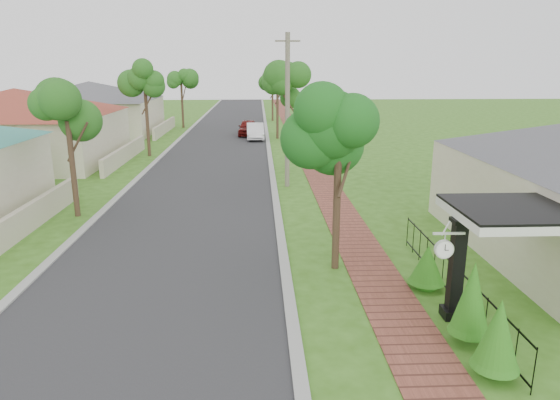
# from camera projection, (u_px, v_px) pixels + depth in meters

# --- Properties ---
(ground) EXTENTS (160.00, 160.00, 0.00)m
(ground) POSITION_uv_depth(u_px,v_px,m) (264.00, 302.00, 12.92)
(ground) COLOR #366518
(ground) RESTS_ON ground
(road) EXTENTS (7.00, 120.00, 0.02)m
(road) POSITION_uv_depth(u_px,v_px,m) (214.00, 161.00, 32.09)
(road) COLOR #28282B
(road) RESTS_ON ground
(kerb_right) EXTENTS (0.30, 120.00, 0.10)m
(kerb_right) POSITION_uv_depth(u_px,v_px,m) (270.00, 160.00, 32.24)
(kerb_right) COLOR #9E9E99
(kerb_right) RESTS_ON ground
(kerb_left) EXTENTS (0.30, 120.00, 0.10)m
(kerb_left) POSITION_uv_depth(u_px,v_px,m) (157.00, 161.00, 31.93)
(kerb_left) COLOR #9E9E99
(kerb_left) RESTS_ON ground
(sidewalk) EXTENTS (1.50, 120.00, 0.03)m
(sidewalk) POSITION_uv_depth(u_px,v_px,m) (310.00, 160.00, 32.35)
(sidewalk) COLOR brown
(sidewalk) RESTS_ON ground
(porch_post) EXTENTS (0.48, 0.48, 2.52)m
(porch_post) POSITION_uv_depth(u_px,v_px,m) (456.00, 274.00, 11.86)
(porch_post) COLOR black
(porch_post) RESTS_ON ground
(picket_fence) EXTENTS (0.03, 8.02, 1.00)m
(picket_fence) POSITION_uv_depth(u_px,v_px,m) (452.00, 280.00, 12.99)
(picket_fence) COLOR black
(picket_fence) RESTS_ON ground
(street_trees) EXTENTS (10.70, 37.65, 5.89)m
(street_trees) POSITION_uv_depth(u_px,v_px,m) (221.00, 85.00, 37.51)
(street_trees) COLOR #382619
(street_trees) RESTS_ON ground
(hedge_row) EXTENTS (0.87, 4.92, 2.04)m
(hedge_row) POSITION_uv_depth(u_px,v_px,m) (462.00, 300.00, 11.28)
(hedge_row) COLOR #145C12
(hedge_row) RESTS_ON ground
(far_house_red) EXTENTS (15.56, 15.56, 4.60)m
(far_house_red) POSITION_uv_depth(u_px,v_px,m) (19.00, 125.00, 30.97)
(far_house_red) COLOR beige
(far_house_red) RESTS_ON ground
(far_house_grey) EXTENTS (15.56, 15.56, 4.60)m
(far_house_grey) POSITION_uv_depth(u_px,v_px,m) (92.00, 107.00, 44.48)
(far_house_grey) COLOR beige
(far_house_grey) RESTS_ON ground
(parked_car_red) EXTENTS (1.75, 4.03, 1.35)m
(parked_car_red) POSITION_uv_depth(u_px,v_px,m) (248.00, 128.00, 43.63)
(parked_car_red) COLOR #61100E
(parked_car_red) RESTS_ON ground
(parked_car_white) EXTENTS (1.49, 4.00, 1.31)m
(parked_car_white) POSITION_uv_depth(u_px,v_px,m) (255.00, 131.00, 41.27)
(parked_car_white) COLOR white
(parked_car_white) RESTS_ON ground
(near_tree) EXTENTS (2.00, 2.00, 5.13)m
(near_tree) POSITION_uv_depth(u_px,v_px,m) (339.00, 133.00, 14.05)
(near_tree) COLOR #382619
(near_tree) RESTS_ON ground
(utility_pole) EXTENTS (1.20, 0.24, 7.45)m
(utility_pole) POSITION_uv_depth(u_px,v_px,m) (287.00, 111.00, 24.36)
(utility_pole) COLOR #736C59
(utility_pole) RESTS_ON ground
(station_clock) EXTENTS (0.73, 0.13, 0.62)m
(station_clock) POSITION_uv_depth(u_px,v_px,m) (444.00, 248.00, 11.24)
(station_clock) COLOR silver
(station_clock) RESTS_ON ground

